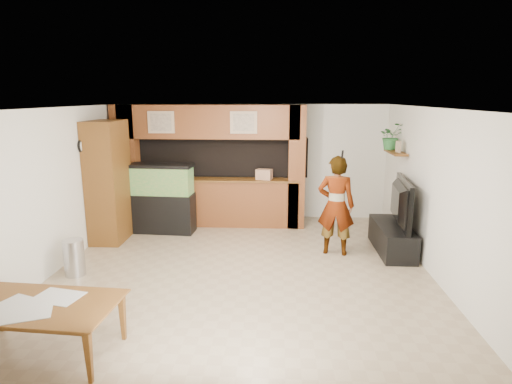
# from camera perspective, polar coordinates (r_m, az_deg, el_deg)

# --- Properties ---
(floor) EXTENTS (6.50, 6.50, 0.00)m
(floor) POSITION_cam_1_polar(r_m,az_deg,el_deg) (7.08, -1.85, -10.40)
(floor) COLOR #9D8A6D
(floor) RESTS_ON ground
(ceiling) EXTENTS (6.50, 6.50, 0.00)m
(ceiling) POSITION_cam_1_polar(r_m,az_deg,el_deg) (6.52, -2.01, 11.13)
(ceiling) COLOR white
(ceiling) RESTS_ON wall_back
(wall_back) EXTENTS (6.00, 0.00, 6.00)m
(wall_back) POSITION_cam_1_polar(r_m,az_deg,el_deg) (9.87, -0.28, 4.08)
(wall_back) COLOR silver
(wall_back) RESTS_ON floor
(wall_left) EXTENTS (0.00, 6.50, 6.50)m
(wall_left) POSITION_cam_1_polar(r_m,az_deg,el_deg) (7.56, -25.22, 0.20)
(wall_left) COLOR silver
(wall_left) RESTS_ON floor
(wall_right) EXTENTS (0.00, 6.50, 6.50)m
(wall_right) POSITION_cam_1_polar(r_m,az_deg,el_deg) (7.08, 23.04, -0.37)
(wall_right) COLOR silver
(wall_right) RESTS_ON floor
(partition) EXTENTS (4.20, 0.99, 2.60)m
(partition) POSITION_cam_1_polar(r_m,az_deg,el_deg) (9.37, -6.32, 3.62)
(partition) COLOR brown
(partition) RESTS_ON floor
(wall_clock) EXTENTS (0.05, 0.25, 0.25)m
(wall_clock) POSITION_cam_1_polar(r_m,az_deg,el_deg) (8.33, -22.19, 5.72)
(wall_clock) COLOR black
(wall_clock) RESTS_ON wall_left
(wall_shelf) EXTENTS (0.25, 0.90, 0.04)m
(wall_shelf) POSITION_cam_1_polar(r_m,az_deg,el_deg) (8.81, 18.12, 5.04)
(wall_shelf) COLOR brown
(wall_shelf) RESTS_ON wall_right
(pantry_cabinet) EXTENTS (0.58, 0.95, 2.33)m
(pantry_cabinet) POSITION_cam_1_polar(r_m,az_deg,el_deg) (8.70, -19.08, 1.31)
(pantry_cabinet) COLOR brown
(pantry_cabinet) RESTS_ON floor
(trash_can) EXTENTS (0.32, 0.32, 0.58)m
(trash_can) POSITION_cam_1_polar(r_m,az_deg,el_deg) (7.38, -23.09, -8.04)
(trash_can) COLOR #B2B2B7
(trash_can) RESTS_ON floor
(aquarium) EXTENTS (1.29, 0.48, 1.43)m
(aquarium) POSITION_cam_1_polar(r_m,az_deg,el_deg) (9.01, -12.38, -0.93)
(aquarium) COLOR black
(aquarium) RESTS_ON floor
(tv_stand) EXTENTS (0.55, 1.49, 0.50)m
(tv_stand) POSITION_cam_1_polar(r_m,az_deg,el_deg) (8.21, 17.67, -5.86)
(tv_stand) COLOR black
(tv_stand) RESTS_ON floor
(television) EXTENTS (0.36, 1.48, 0.84)m
(television) POSITION_cam_1_polar(r_m,az_deg,el_deg) (8.03, 17.99, -1.32)
(television) COLOR black
(television) RESTS_ON tv_stand
(photo_frame) EXTENTS (0.07, 0.17, 0.22)m
(photo_frame) POSITION_cam_1_polar(r_m,az_deg,el_deg) (8.63, 18.45, 5.74)
(photo_frame) COLOR tan
(photo_frame) RESTS_ON wall_shelf
(potted_plant) EXTENTS (0.60, 0.56, 0.54)m
(potted_plant) POSITION_cam_1_polar(r_m,az_deg,el_deg) (9.06, 17.57, 7.11)
(potted_plant) COLOR #2C6E34
(potted_plant) RESTS_ON wall_shelf
(person) EXTENTS (0.72, 0.54, 1.78)m
(person) POSITION_cam_1_polar(r_m,az_deg,el_deg) (7.66, 10.61, -1.79)
(person) COLOR #A38859
(person) RESTS_ON floor
(microphone) EXTENTS (0.03, 0.09, 0.15)m
(microphone) POSITION_cam_1_polar(r_m,az_deg,el_deg) (7.34, 11.45, 4.93)
(microphone) COLOR black
(microphone) RESTS_ON person
(dining_table) EXTENTS (1.77, 1.07, 0.60)m
(dining_table) POSITION_cam_1_polar(r_m,az_deg,el_deg) (5.39, -27.09, -16.17)
(dining_table) COLOR brown
(dining_table) RESTS_ON floor
(newspaper_a) EXTENTS (0.68, 0.59, 0.01)m
(newspaper_a) POSITION_cam_1_polar(r_m,az_deg,el_deg) (5.28, -28.90, -13.25)
(newspaper_a) COLOR silver
(newspaper_a) RESTS_ON dining_table
(newspaper_b) EXTENTS (0.70, 0.61, 0.01)m
(newspaper_b) POSITION_cam_1_polar(r_m,az_deg,el_deg) (5.14, -28.80, -13.93)
(newspaper_b) COLOR silver
(newspaper_b) RESTS_ON dining_table
(newspaper_c) EXTENTS (0.56, 0.46, 0.01)m
(newspaper_c) POSITION_cam_1_polar(r_m,az_deg,el_deg) (5.34, -24.91, -12.56)
(newspaper_c) COLOR silver
(newspaper_c) RESTS_ON dining_table
(counter_box) EXTENTS (0.37, 0.30, 0.22)m
(counter_box) POSITION_cam_1_polar(r_m,az_deg,el_deg) (9.09, 1.10, 2.37)
(counter_box) COLOR #A87A5B
(counter_box) RESTS_ON partition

